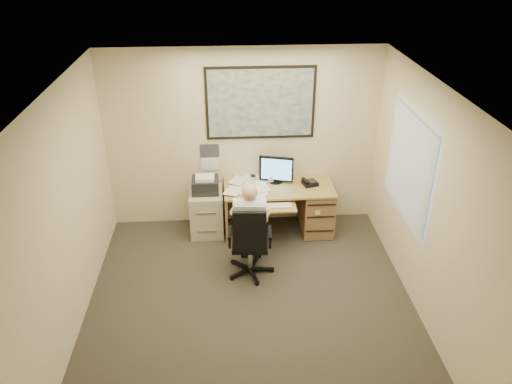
{
  "coord_description": "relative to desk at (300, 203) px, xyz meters",
  "views": [
    {
      "loc": [
        -0.25,
        -4.55,
        4.13
      ],
      "look_at": [
        0.13,
        1.3,
        0.98
      ],
      "focal_mm": 35.0,
      "sensor_mm": 36.0,
      "label": 1
    }
  ],
  "objects": [
    {
      "name": "wall_calendar",
      "position": [
        -1.32,
        0.34,
        0.63
      ],
      "size": [
        0.28,
        0.01,
        0.42
      ],
      "primitive_type": "cube",
      "color": "white",
      "rests_on": "room_shell"
    },
    {
      "name": "room_shell",
      "position": [
        -0.83,
        -1.9,
        0.9
      ],
      "size": [
        4.0,
        4.5,
        2.7
      ],
      "color": "#332F27",
      "rests_on": "ground"
    },
    {
      "name": "filing_cabinet",
      "position": [
        -1.4,
        0.02,
        -0.05
      ],
      "size": [
        0.49,
        0.58,
        0.94
      ],
      "rotation": [
        0.0,
        0.0,
        0.01
      ],
      "color": "#C1B89B",
      "rests_on": "ground"
    },
    {
      "name": "world_map",
      "position": [
        -0.57,
        0.33,
        1.45
      ],
      "size": [
        1.56,
        0.03,
        1.06
      ],
      "primitive_type": "cube",
      "color": "#1E4C93",
      "rests_on": "room_shell"
    },
    {
      "name": "office_chair",
      "position": [
        -0.8,
        -1.09,
        -0.14
      ],
      "size": [
        0.68,
        0.68,
        1.07
      ],
      "rotation": [
        0.0,
        0.0,
        -0.07
      ],
      "color": "black",
      "rests_on": "ground"
    },
    {
      "name": "person",
      "position": [
        -0.8,
        -1.01,
        0.2
      ],
      "size": [
        0.59,
        0.8,
        1.3
      ],
      "primitive_type": null,
      "rotation": [
        0.0,
        0.0,
        -0.09
      ],
      "color": "silver",
      "rests_on": "office_chair"
    },
    {
      "name": "window_blinds",
      "position": [
        1.14,
        -1.1,
        1.1
      ],
      "size": [
        0.06,
        1.4,
        1.3
      ],
      "primitive_type": null,
      "color": "silver",
      "rests_on": "room_shell"
    },
    {
      "name": "desk",
      "position": [
        0.0,
        0.0,
        0.0
      ],
      "size": [
        1.6,
        0.97,
        1.15
      ],
      "color": "#AB8C49",
      "rests_on": "ground"
    }
  ]
}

